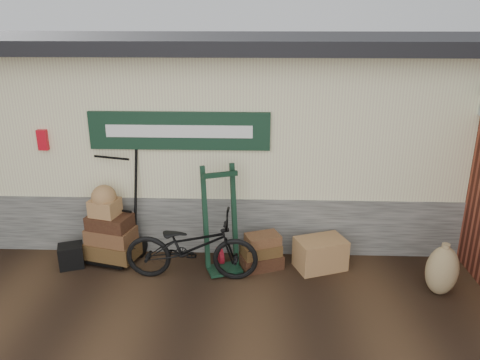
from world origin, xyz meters
name	(u,v)px	position (x,y,z in m)	size (l,w,h in m)	color
ground	(196,287)	(0.00, 0.00, 0.00)	(80.00, 80.00, 0.00)	black
station_building	(212,126)	(-0.01, 2.74, 1.61)	(14.40, 4.10, 3.20)	#4C4C47
porter_trolley	(116,201)	(-1.28, 0.85, 0.90)	(0.90, 0.67, 1.80)	black
green_barrow	(221,219)	(0.31, 0.54, 0.77)	(0.56, 0.47, 1.54)	black
suitcase_stack	(261,251)	(0.89, 0.57, 0.27)	(0.60, 0.38, 0.53)	black
wicker_hamper	(320,254)	(1.76, 0.59, 0.23)	(0.70, 0.46, 0.46)	#9B6B3E
black_trunk	(71,256)	(-1.90, 0.49, 0.17)	(0.34, 0.29, 0.34)	black
bicycle	(191,243)	(-0.08, 0.25, 0.54)	(1.85, 0.65, 1.08)	black
burlap_sack_left	(442,271)	(3.26, -0.04, 0.34)	(0.43, 0.36, 0.69)	olive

